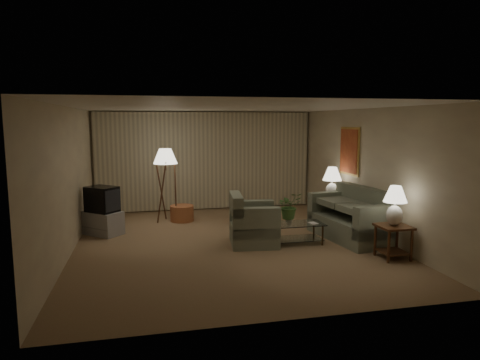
% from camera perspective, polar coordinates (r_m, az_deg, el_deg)
% --- Properties ---
extents(ground, '(7.00, 7.00, 0.00)m').
position_cam_1_polar(ground, '(8.73, -1.39, -8.32)').
color(ground, '#946F52').
rests_on(ground, ground).
extents(room_shell, '(6.04, 7.02, 2.72)m').
position_cam_1_polar(room_shell, '(9.90, -2.99, 3.88)').
color(room_shell, beige).
rests_on(room_shell, ground).
extents(sofa, '(2.16, 1.47, 0.85)m').
position_cam_1_polar(sofa, '(9.19, 14.48, -5.03)').
color(sofa, gray).
rests_on(sofa, ground).
extents(armchair, '(1.17, 1.13, 0.80)m').
position_cam_1_polar(armchair, '(8.53, 1.86, -5.93)').
color(armchair, gray).
rests_on(armchair, ground).
extents(side_table_near, '(0.54, 0.54, 0.60)m').
position_cam_1_polar(side_table_near, '(8.13, 19.77, -7.01)').
color(side_table_near, '#3D1C10').
rests_on(side_table_near, ground).
extents(side_table_far, '(0.52, 0.44, 0.60)m').
position_cam_1_polar(side_table_far, '(10.35, 12.08, -3.63)').
color(side_table_far, '#3D1C10').
rests_on(side_table_far, ground).
extents(table_lamp_near, '(0.41, 0.41, 0.71)m').
position_cam_1_polar(table_lamp_near, '(8.00, 19.97, -2.79)').
color(table_lamp_near, white).
rests_on(table_lamp_near, side_table_near).
extents(table_lamp_far, '(0.45, 0.45, 0.77)m').
position_cam_1_polar(table_lamp_far, '(10.25, 12.18, -0.05)').
color(table_lamp_far, white).
rests_on(table_lamp_far, side_table_far).
extents(coffee_table, '(1.08, 0.59, 0.41)m').
position_cam_1_polar(coffee_table, '(8.65, 7.48, -6.64)').
color(coffee_table, silver).
rests_on(coffee_table, ground).
extents(tv_cabinet, '(1.30, 1.30, 0.50)m').
position_cam_1_polar(tv_cabinet, '(9.74, -17.80, -5.47)').
color(tv_cabinet, '#979799').
rests_on(tv_cabinet, ground).
extents(crt_tv, '(1.09, 1.09, 0.55)m').
position_cam_1_polar(crt_tv, '(9.64, -17.93, -2.44)').
color(crt_tv, black).
rests_on(crt_tv, tv_cabinet).
extents(floor_lamp, '(0.58, 0.58, 1.78)m').
position_cam_1_polar(floor_lamp, '(10.50, -9.85, -0.49)').
color(floor_lamp, '#3D1C10').
rests_on(floor_lamp, ground).
extents(ottoman, '(0.71, 0.71, 0.38)m').
position_cam_1_polar(ottoman, '(10.61, -7.74, -4.41)').
color(ottoman, '#AC6A3A').
rests_on(ottoman, ground).
extents(vase, '(0.16, 0.16, 0.13)m').
position_cam_1_polar(vase, '(8.55, 6.55, -5.37)').
color(vase, white).
rests_on(vase, coffee_table).
extents(flowers, '(0.53, 0.48, 0.53)m').
position_cam_1_polar(flowers, '(8.49, 6.59, -3.19)').
color(flowers, '#446F31').
rests_on(flowers, vase).
extents(book, '(0.17, 0.22, 0.02)m').
position_cam_1_polar(book, '(8.61, 9.29, -5.74)').
color(book, olive).
rests_on(book, coffee_table).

